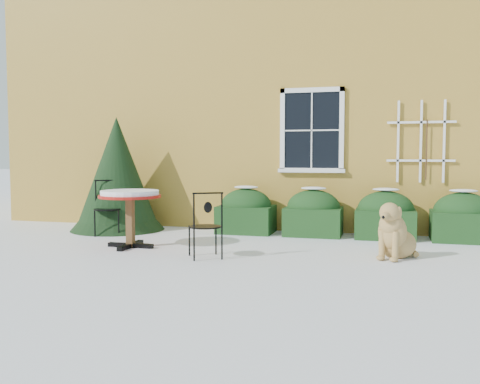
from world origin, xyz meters
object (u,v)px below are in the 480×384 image
(bistro_table, at_px, (130,200))
(evergreen_shrub, at_px, (117,185))
(patio_chair_far, at_px, (107,207))
(dog, at_px, (394,235))
(patio_chair_near, at_px, (206,225))

(bistro_table, bearing_deg, evergreen_shrub, 123.40)
(evergreen_shrub, height_order, patio_chair_far, evergreen_shrub)
(bistro_table, bearing_deg, dog, 2.11)
(patio_chair_near, bearing_deg, patio_chair_far, -63.98)
(patio_chair_near, bearing_deg, bistro_table, -49.86)
(patio_chair_near, distance_m, patio_chair_far, 3.08)
(bistro_table, xyz_separation_m, patio_chair_near, (1.48, -0.53, -0.29))
(evergreen_shrub, relative_size, patio_chair_far, 2.19)
(evergreen_shrub, height_order, patio_chair_near, evergreen_shrub)
(bistro_table, xyz_separation_m, patio_chair_far, (-1.08, 1.19, -0.26))
(dog, bearing_deg, patio_chair_far, -169.06)
(patio_chair_near, height_order, dog, patio_chair_near)
(patio_chair_near, relative_size, patio_chair_far, 0.95)
(evergreen_shrub, xyz_separation_m, patio_chair_near, (2.67, -2.34, -0.42))
(patio_chair_far, height_order, dog, patio_chair_far)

